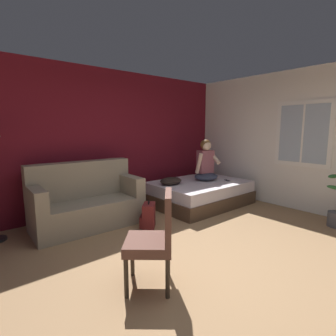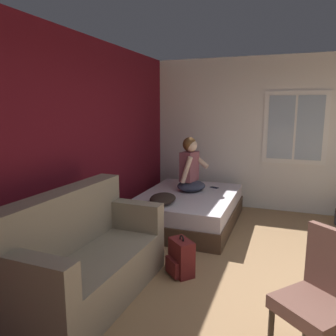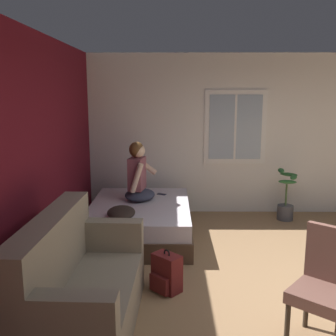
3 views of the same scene
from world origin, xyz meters
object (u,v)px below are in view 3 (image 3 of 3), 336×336
at_px(bed, 140,220).
at_px(person_seated, 138,177).
at_px(backpack, 166,274).
at_px(throw_pillow, 121,213).
at_px(cell_phone, 162,194).
at_px(potted_plant, 286,202).
at_px(couch, 78,289).
at_px(side_chair, 326,283).

xyz_separation_m(bed, person_seated, (0.22, 0.03, 0.60)).
height_order(backpack, throw_pillow, throw_pillow).
bearing_deg(throw_pillow, cell_phone, -22.56).
distance_m(throw_pillow, cell_phone, 1.27).
xyz_separation_m(bed, potted_plant, (0.77, -2.33, 0.07)).
bearing_deg(person_seated, backpack, -166.57).
xyz_separation_m(bed, backpack, (-1.61, -0.41, -0.04)).
relative_size(backpack, potted_plant, 0.54).
height_order(couch, backpack, couch).
xyz_separation_m(backpack, cell_phone, (2.15, 0.11, 0.29)).
bearing_deg(bed, potted_plant, -71.75).
bearing_deg(cell_phone, bed, 176.41).
distance_m(person_seated, backpack, 2.00).
relative_size(couch, cell_phone, 11.99).
bearing_deg(side_chair, cell_phone, 25.35).
relative_size(bed, side_chair, 2.02).
height_order(person_seated, throw_pillow, person_seated).
bearing_deg(backpack, side_chair, -123.00).
relative_size(person_seated, throw_pillow, 1.82).
bearing_deg(throw_pillow, person_seated, -10.13).
distance_m(bed, couch, 2.35).
relative_size(side_chair, potted_plant, 1.15).
height_order(person_seated, backpack, person_seated).
bearing_deg(person_seated, couch, 173.05).
relative_size(side_chair, person_seated, 1.12).
bearing_deg(throw_pillow, potted_plant, -60.95).
distance_m(bed, side_chair, 3.03).
bearing_deg(side_chair, throw_pillow, 46.08).
bearing_deg(couch, throw_pillow, -5.33).
bearing_deg(throw_pillow, side_chair, -133.92).
relative_size(bed, throw_pillow, 4.12).
xyz_separation_m(bed, side_chair, (-2.47, -1.73, 0.30)).
relative_size(bed, potted_plant, 2.33).
height_order(person_seated, cell_phone, person_seated).
relative_size(person_seated, cell_phone, 6.08).
bearing_deg(cell_phone, person_seated, 158.95).
bearing_deg(couch, potted_plant, -40.87).
bearing_deg(throw_pillow, bed, -16.48).
height_order(bed, couch, couch).
xyz_separation_m(bed, cell_phone, (0.54, -0.30, 0.25)).
relative_size(person_seated, backpack, 1.91).
distance_m(couch, backpack, 1.05).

